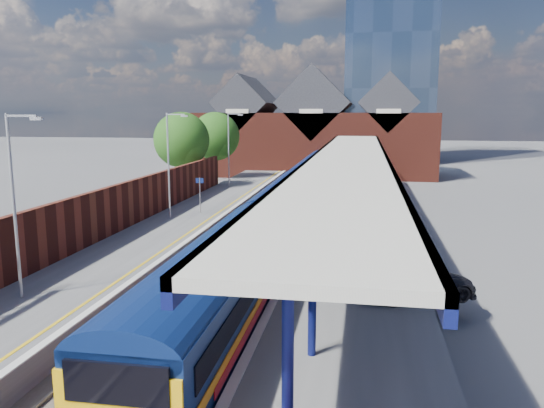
{
  "coord_description": "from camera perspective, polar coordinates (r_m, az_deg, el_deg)",
  "views": [
    {
      "loc": [
        6.35,
        -11.55,
        8.01
      ],
      "look_at": [
        0.98,
        19.32,
        2.6
      ],
      "focal_mm": 35.0,
      "sensor_mm": 36.0,
      "label": 1
    }
  ],
  "objects": [
    {
      "name": "lamp_post_b",
      "position": [
        21.88,
        -25.79,
        0.89
      ],
      "size": [
        1.48,
        0.18,
        7.0
      ],
      "color": "#A5A8AA",
      "rests_on": "left_platform"
    },
    {
      "name": "coping_left",
      "position": [
        33.68,
        -6.75,
        -2.24
      ],
      "size": [
        0.3,
        76.0,
        0.05
      ],
      "primitive_type": "cube",
      "color": "silver",
      "rests_on": "left_platform"
    },
    {
      "name": "coping_right",
      "position": [
        32.47,
        3.98,
        -2.65
      ],
      "size": [
        0.3,
        76.0,
        0.05
      ],
      "primitive_type": "cube",
      "color": "silver",
      "rests_on": "right_platform"
    },
    {
      "name": "platform_sign",
      "position": [
        37.69,
        -7.77,
        1.59
      ],
      "size": [
        0.55,
        0.08,
        2.5
      ],
      "color": "#A5A8AA",
      "rests_on": "left_platform"
    },
    {
      "name": "tree_near",
      "position": [
        50.38,
        -9.58,
        6.64
      ],
      "size": [
        5.2,
        5.2,
        8.1
      ],
      "color": "#382314",
      "rests_on": "ground"
    },
    {
      "name": "left_platform",
      "position": [
        34.53,
        -10.48,
        -2.93
      ],
      "size": [
        5.0,
        76.0,
        1.0
      ],
      "primitive_type": "cube",
      "color": "#565659",
      "rests_on": "ground"
    },
    {
      "name": "canopy",
      "position": [
        33.62,
        8.38,
        4.99
      ],
      "size": [
        4.5,
        52.0,
        4.48
      ],
      "color": "#0E1556",
      "rests_on": "right_platform"
    },
    {
      "name": "station_building",
      "position": [
        69.89,
        4.68,
        7.66
      ],
      "size": [
        30.0,
        12.12,
        13.78
      ],
      "color": "#5B2117",
      "rests_on": "ground"
    },
    {
      "name": "parked_car_blue",
      "position": [
        25.43,
        10.12,
        -4.95
      ],
      "size": [
        4.75,
        3.29,
        1.2
      ],
      "primitive_type": "imported",
      "rotation": [
        0.0,
        0.0,
        1.9
      ],
      "color": "navy",
      "rests_on": "right_platform"
    },
    {
      "name": "parked_car_silver",
      "position": [
        24.64,
        11.34,
        -5.13
      ],
      "size": [
        4.72,
        2.3,
        1.49
      ],
      "primitive_type": "imported",
      "rotation": [
        0.0,
        0.0,
        1.41
      ],
      "color": "#9C9CA1",
      "rests_on": "right_platform"
    },
    {
      "name": "glass_tower",
      "position": [
        92.43,
        12.61,
        17.15
      ],
      "size": [
        14.2,
        14.2,
        40.3
      ],
      "color": "#445A75",
      "rests_on": "ground"
    },
    {
      "name": "ground",
      "position": [
        42.79,
        1.15,
        -1.0
      ],
      "size": [
        240.0,
        240.0,
        0.0
      ],
      "primitive_type": "plane",
      "color": "#5B5B5E",
      "rests_on": "ground"
    },
    {
      "name": "yellow_line",
      "position": [
        33.86,
        -7.72,
        -2.23
      ],
      "size": [
        0.14,
        76.0,
        0.01
      ],
      "primitive_type": "cube",
      "color": "yellow",
      "rests_on": "left_platform"
    },
    {
      "name": "parked_car_dark",
      "position": [
        21.17,
        15.38,
        -8.03
      ],
      "size": [
        4.86,
        3.24,
        1.31
      ],
      "primitive_type": "imported",
      "rotation": [
        0.0,
        0.0,
        1.91
      ],
      "color": "black",
      "rests_on": "right_platform"
    },
    {
      "name": "right_platform",
      "position": [
        32.43,
        8.99,
        -3.72
      ],
      "size": [
        6.0,
        76.0,
        1.0
      ],
      "primitive_type": "cube",
      "color": "#565659",
      "rests_on": "ground"
    },
    {
      "name": "train",
      "position": [
        42.84,
        3.26,
        1.88
      ],
      "size": [
        2.88,
        65.91,
        3.45
      ],
      "color": "#0B1E51",
      "rests_on": "ground"
    },
    {
      "name": "rails",
      "position": [
        33.14,
        -1.48,
        -3.98
      ],
      "size": [
        4.51,
        76.0,
        0.14
      ],
      "color": "slate",
      "rests_on": "ground"
    },
    {
      "name": "lamp_post_c",
      "position": [
        36.0,
        -10.89,
        4.81
      ],
      "size": [
        1.48,
        0.18,
        7.0
      ],
      "color": "#A5A8AA",
      "rests_on": "left_platform"
    },
    {
      "name": "ballast_bed",
      "position": [
        33.16,
        -1.48,
        -4.13
      ],
      "size": [
        6.0,
        76.0,
        0.06
      ],
      "primitive_type": "cube",
      "color": "#473D33",
      "rests_on": "ground"
    },
    {
      "name": "brick_wall",
      "position": [
        29.48,
        -19.71,
        -1.65
      ],
      "size": [
        0.35,
        50.0,
        3.86
      ],
      "color": "#5B2117",
      "rests_on": "left_platform"
    },
    {
      "name": "lamp_post_d",
      "position": [
        51.24,
        -4.55,
        6.39
      ],
      "size": [
        1.48,
        0.18,
        7.0
      ],
      "color": "#A5A8AA",
      "rests_on": "left_platform"
    },
    {
      "name": "tree_far",
      "position": [
        57.7,
        -5.98,
        7.1
      ],
      "size": [
        5.2,
        5.2,
        8.1
      ],
      "color": "#382314",
      "rests_on": "ground"
    }
  ]
}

